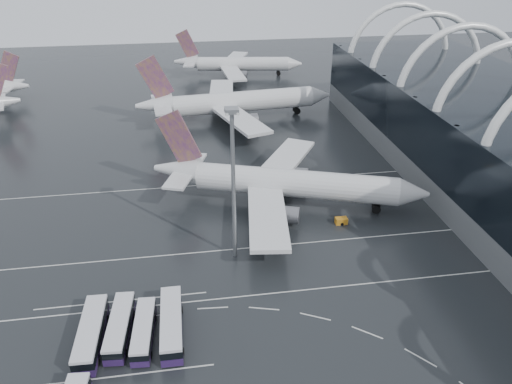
{
  "coord_description": "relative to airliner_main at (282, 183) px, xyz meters",
  "views": [
    {
      "loc": [
        -12.02,
        -67.15,
        54.87
      ],
      "look_at": [
        1.98,
        21.53,
        7.0
      ],
      "focal_mm": 35.0,
      "sensor_mm": 36.0,
      "label": 1
    }
  ],
  "objects": [
    {
      "name": "lane_marking_near",
      "position": [
        -8.77,
        -30.21,
        -5.14
      ],
      "size": [
        120.0,
        0.25,
        0.01
      ],
      "primitive_type": "cube",
      "color": "beige",
      "rests_on": "ground"
    },
    {
      "name": "bus_row_near_c",
      "position": [
        -28.66,
        -37.51,
        -3.52
      ],
      "size": [
        3.46,
        12.12,
        2.95
      ],
      "rotation": [
        0.0,
        0.0,
        1.51
      ],
      "color": "#291441",
      "rests_on": "ground"
    },
    {
      "name": "bus_row_near_d",
      "position": [
        -24.52,
        -37.07,
        -3.25
      ],
      "size": [
        3.42,
        13.99,
        3.44
      ],
      "rotation": [
        0.0,
        0.0,
        1.57
      ],
      "color": "#291441",
      "rests_on": "ground"
    },
    {
      "name": "bus_bay_line_south",
      "position": [
        -32.77,
        -44.21,
        -5.14
      ],
      "size": [
        28.0,
        0.25,
        0.01
      ],
      "primitive_type": "cube",
      "color": "beige",
      "rests_on": "ground"
    },
    {
      "name": "gse_cart_belly_d",
      "position": [
        24.06,
        -1.26,
        -4.61
      ],
      "size": [
        1.94,
        1.15,
        1.06
      ],
      "primitive_type": "cube",
      "color": "slate",
      "rests_on": "ground"
    },
    {
      "name": "gse_cart_belly_a",
      "position": [
        10.64,
        -10.35,
        -4.46
      ],
      "size": [
        2.48,
        1.47,
        1.35
      ],
      "primitive_type": "cube",
      "color": "#BE7719",
      "rests_on": "ground"
    },
    {
      "name": "lane_marking_far",
      "position": [
        -8.77,
        11.79,
        -5.14
      ],
      "size": [
        120.0,
        0.25,
        0.01
      ],
      "primitive_type": "cube",
      "color": "beige",
      "rests_on": "ground"
    },
    {
      "name": "airliner_gate_b",
      "position": [
        -4.06,
        56.7,
        0.34
      ],
      "size": [
        63.05,
        56.44,
        21.88
      ],
      "rotation": [
        0.0,
        0.0,
        0.1
      ],
      "color": "silver",
      "rests_on": "ground"
    },
    {
      "name": "gse_cart_belly_b",
      "position": [
        17.83,
        2.94,
        -4.48
      ],
      "size": [
        2.41,
        1.43,
        1.32
      ],
      "primitive_type": "cube",
      "color": "slate",
      "rests_on": "ground"
    },
    {
      "name": "airliner_gate_c",
      "position": [
        3.21,
        109.48,
        -0.44
      ],
      "size": [
        52.7,
        48.13,
        18.78
      ],
      "rotation": [
        0.0,
        0.0,
        -0.15
      ],
      "color": "silver",
      "rests_on": "ground"
    },
    {
      "name": "bus_row_near_b",
      "position": [
        -32.24,
        -36.29,
        -3.41
      ],
      "size": [
        3.88,
        12.98,
        3.15
      ],
      "rotation": [
        0.0,
        0.0,
        1.49
      ],
      "color": "#291441",
      "rests_on": "ground"
    },
    {
      "name": "floodlight_mast",
      "position": [
        -12.62,
        -18.27,
        13.1
      ],
      "size": [
        2.22,
        2.22,
        29.0
      ],
      "color": "gray",
      "rests_on": "ground"
    },
    {
      "name": "airliner_main",
      "position": [
        0.0,
        0.0,
        0.0
      ],
      "size": [
        58.93,
        51.11,
        20.53
      ],
      "rotation": [
        0.0,
        0.0,
        -0.34
      ],
      "color": "silver",
      "rests_on": "ground"
    },
    {
      "name": "ground",
      "position": [
        -8.77,
        -28.21,
        -5.14
      ],
      "size": [
        420.0,
        420.0,
        0.0
      ],
      "primitive_type": "plane",
      "color": "black",
      "rests_on": "ground"
    },
    {
      "name": "bus_bay_line_north",
      "position": [
        -32.77,
        -28.21,
        -5.14
      ],
      "size": [
        28.0,
        0.25,
        0.01
      ],
      "primitive_type": "cube",
      "color": "beige",
      "rests_on": "ground"
    },
    {
      "name": "bus_row_near_a",
      "position": [
        -36.26,
        -37.26,
        -3.26
      ],
      "size": [
        3.71,
        14.04,
        3.43
      ],
      "rotation": [
        0.0,
        0.0,
        1.54
      ],
      "color": "#291441",
      "rests_on": "ground"
    },
    {
      "name": "gse_cart_belly_c",
      "position": [
        -4.69,
        -6.04,
        -4.6
      ],
      "size": [
        1.97,
        1.16,
        1.08
      ],
      "primitive_type": "cube",
      "color": "#BE7719",
      "rests_on": "ground"
    },
    {
      "name": "lane_marking_mid",
      "position": [
        -8.77,
        -16.21,
        -5.14
      ],
      "size": [
        120.0,
        0.25,
        0.01
      ],
      "primitive_type": "cube",
      "color": "beige",
      "rests_on": "ground"
    },
    {
      "name": "gse_cart_belly_e",
      "position": [
        7.85,
        8.58,
        -4.47
      ],
      "size": [
        2.47,
        1.46,
        1.35
      ],
      "primitive_type": "cube",
      "color": "#BE7719",
      "rests_on": "ground"
    }
  ]
}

